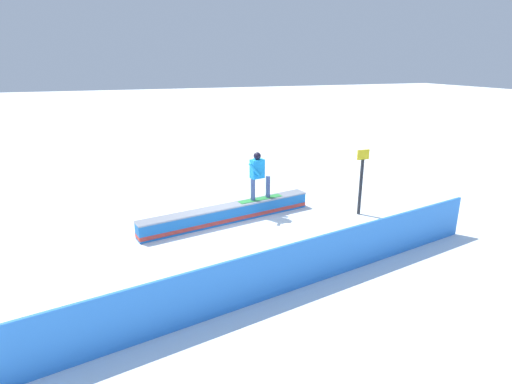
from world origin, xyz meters
TOP-DOWN VIEW (x-y plane):
  - ground_plane at (0.00, 0.00)m, footprint 120.00×120.00m
  - grind_box at (0.00, 0.00)m, footprint 5.41×1.55m
  - snowboarder at (-1.01, -0.21)m, footprint 1.47×0.58m
  - safety_fence at (0.00, 4.16)m, footprint 11.23×2.38m
  - trail_marker at (-3.98, 0.78)m, footprint 0.40×0.10m

SIDE VIEW (x-z plane):
  - ground_plane at x=0.00m, z-range 0.00..0.00m
  - grind_box at x=0.00m, z-range -0.02..0.48m
  - safety_fence at x=0.00m, z-range 0.00..1.07m
  - trail_marker at x=-3.98m, z-range 0.07..2.11m
  - snowboarder at x=-1.01m, z-range 0.58..2.05m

